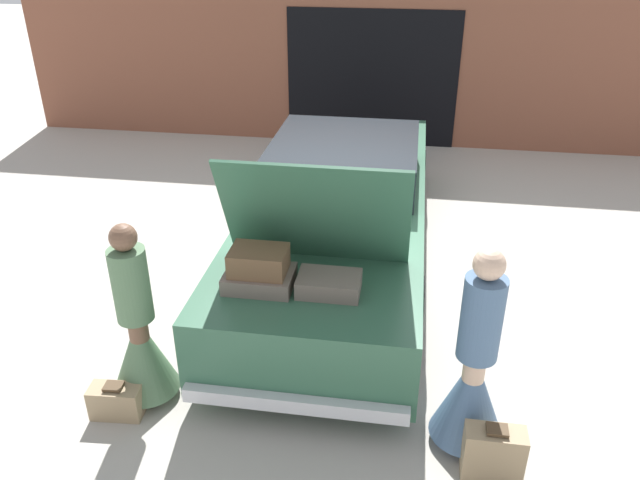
# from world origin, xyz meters

# --- Properties ---
(ground_plane) EXTENTS (40.00, 40.00, 0.00)m
(ground_plane) POSITION_xyz_m (0.00, 0.00, 0.00)
(ground_plane) COLOR #ADA89E
(garage_wall_back) EXTENTS (12.00, 0.14, 2.80)m
(garage_wall_back) POSITION_xyz_m (0.00, 4.17, 1.39)
(garage_wall_back) COLOR brown
(garage_wall_back) RESTS_ON ground_plane
(car) EXTENTS (1.85, 5.48, 1.89)m
(car) POSITION_xyz_m (-0.00, 0.01, 0.61)
(car) COLOR #336047
(car) RESTS_ON ground_plane
(person_left) EXTENTS (0.54, 0.54, 1.57)m
(person_left) POSITION_xyz_m (-1.28, -2.50, 0.56)
(person_left) COLOR brown
(person_left) RESTS_ON ground_plane
(person_right) EXTENTS (0.54, 0.54, 1.64)m
(person_right) POSITION_xyz_m (1.28, -2.62, 0.59)
(person_right) COLOR beige
(person_right) RESTS_ON ground_plane
(suitcase_beside_left_person) EXTENTS (0.42, 0.22, 0.30)m
(suitcase_beside_left_person) POSITION_xyz_m (-1.42, -2.77, 0.14)
(suitcase_beside_left_person) COLOR #9E8460
(suitcase_beside_left_person) RESTS_ON ground_plane
(suitcase_beside_right_person) EXTENTS (0.42, 0.20, 0.44)m
(suitcase_beside_right_person) POSITION_xyz_m (1.44, -2.93, 0.21)
(suitcase_beside_right_person) COLOR #9E8460
(suitcase_beside_right_person) RESTS_ON ground_plane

